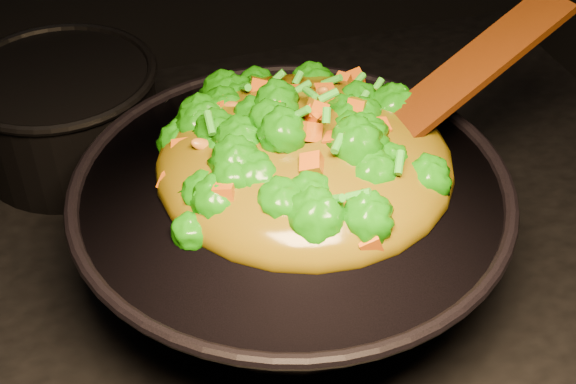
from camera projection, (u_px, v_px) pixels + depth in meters
name	position (u px, v px, depth m)	size (l,w,h in m)	color
wok	(291.00, 230.00, 0.79)	(0.40, 0.40, 0.11)	black
stir_fry	(305.00, 126.00, 0.74)	(0.29, 0.29, 0.10)	#197708
spatula	(438.00, 96.00, 0.77)	(0.32, 0.05, 0.01)	#331304
back_pot	(66.00, 115.00, 0.93)	(0.21, 0.21, 0.12)	black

